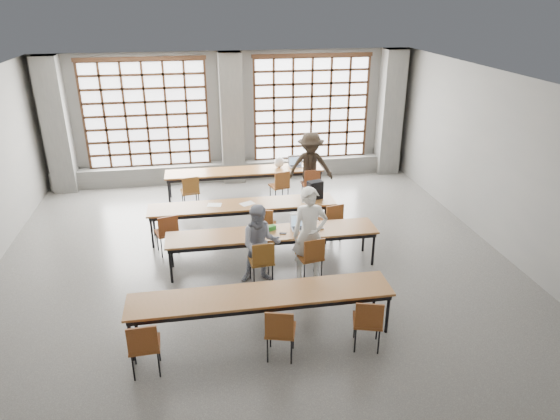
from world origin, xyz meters
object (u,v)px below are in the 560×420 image
object	(u,v)px
desk_row_c	(273,235)
laptop_front	(300,225)
desk_row_b	(243,207)
mouse	(322,228)
chair_near_right	(368,319)
student_female	(260,244)
chair_mid_right	(332,218)
laptop_back	(296,164)
chair_front_left	(262,258)
plastic_bag	(279,162)
backpack	(315,190)
phone	(283,233)
desk_row_a	(245,172)
chair_front_right	(312,254)
chair_near_left	(144,343)
chair_back_left	(190,189)
red_pouch	(144,342)
green_box	(269,228)
student_back	(310,167)
chair_near_mid	(280,328)
chair_mid_centre	(264,223)
chair_mid_left	(167,230)
chair_back_right	(311,182)
chair_back_mid	(280,184)
desk_row_d	(261,298)
student_male	(310,234)

from	to	relation	value
desk_row_c	laptop_front	distance (m)	0.58
desk_row_b	mouse	xyz separation A→B (m)	(1.37, -1.48, 0.08)
chair_near_right	student_female	xyz separation A→B (m)	(-1.28, 2.18, 0.21)
chair_mid_right	mouse	size ratio (longest dim) A/B	8.98
laptop_back	mouse	xyz separation A→B (m)	(-0.25, -3.80, -0.04)
chair_front_left	laptop_front	bearing A→B (deg)	41.21
plastic_bag	chair_mid_right	bearing A→B (deg)	-77.51
desk_row_b	backpack	distance (m)	1.62
phone	desk_row_a	bearing A→B (deg)	94.95
desk_row_c	backpack	distance (m)	1.93
chair_front_right	chair_near_left	bearing A→B (deg)	-143.78
chair_mid_right	backpack	size ratio (longest dim) A/B	2.20
desk_row_b	laptop_front	size ratio (longest dim) A/B	11.05
chair_back_left	chair_front_right	world-z (taller)	same
red_pouch	chair_near_left	bearing A→B (deg)	-87.24
chair_near_left	student_female	xyz separation A→B (m)	(1.89, 2.18, 0.21)
desk_row_c	phone	world-z (taller)	phone
chair_front_right	green_box	size ratio (longest dim) A/B	3.52
laptop_front	laptop_back	bearing A→B (deg)	79.95
green_box	chair_front_left	bearing A→B (deg)	-108.94
desk_row_b	student_back	world-z (taller)	student_back
green_box	phone	size ratio (longest dim) A/B	1.92
green_box	desk_row_a	bearing A→B (deg)	91.54
plastic_bag	red_pouch	xyz separation A→B (m)	(-2.95, -6.33, -0.37)
chair_mid_right	red_pouch	xyz separation A→B (m)	(-3.59, -3.44, -0.04)
chair_mid_right	chair_near_mid	distance (m)	3.91
student_female	chair_near_right	bearing A→B (deg)	-56.00
chair_mid_centre	chair_near_left	bearing A→B (deg)	-121.39
chair_mid_left	chair_front_right	size ratio (longest dim) A/B	1.00
chair_back_right	chair_mid_centre	world-z (taller)	same
chair_near_left	mouse	bearing A→B (deg)	40.29
chair_front_right	plastic_bag	distance (m)	4.37
chair_mid_right	green_box	world-z (taller)	chair_mid_right
laptop_back	chair_near_mid	bearing A→B (deg)	-103.22
chair_near_mid	laptop_front	world-z (taller)	laptop_front
desk_row_b	chair_back_left	xyz separation A→B (m)	(-1.11, 1.58, -0.13)
desk_row_a	plastic_bag	xyz separation A→B (m)	(0.90, 0.05, 0.21)
laptop_back	chair_near_right	bearing A→B (deg)	-91.94
chair_back_left	student_back	size ratio (longest dim) A/B	0.50
desk_row_a	desk_row_b	xyz separation A→B (m)	(-0.28, -2.21, 0.00)
chair_front_right	chair_near_right	size ratio (longest dim) A/B	1.00
student_female	chair_front_right	bearing A→B (deg)	-4.44
chair_back_mid	laptop_back	distance (m)	0.94
chair_mid_right	backpack	world-z (taller)	backpack
desk_row_d	plastic_bag	xyz separation A→B (m)	(1.25, 5.78, 0.21)
chair_back_mid	plastic_bag	distance (m)	0.76
student_male	chair_back_left	bearing A→B (deg)	123.56
desk_row_a	student_male	xyz separation A→B (m)	(0.75, -4.17, 0.22)
chair_back_right	chair_near_mid	bearing A→B (deg)	-107.18
desk_row_c	chair_back_left	world-z (taller)	chair_back_left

